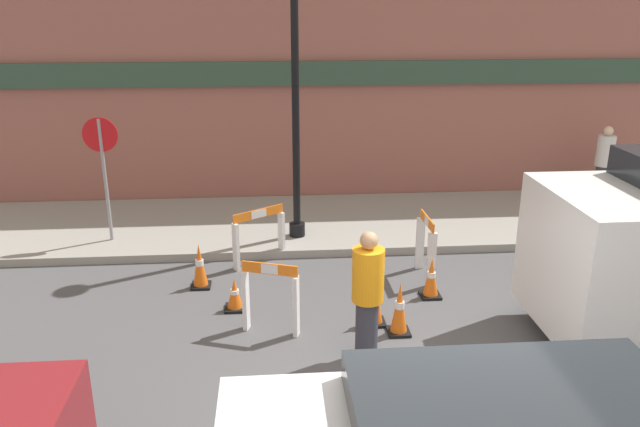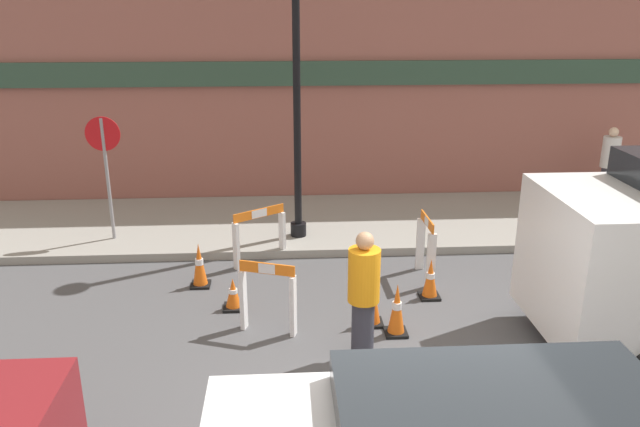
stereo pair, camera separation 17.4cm
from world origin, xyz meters
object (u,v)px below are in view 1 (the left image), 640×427
object	(u,v)px
stop_sign	(103,159)
person_pedestrian	(604,162)
streetlamp_post	(295,46)
person_worker	(368,293)

from	to	relation	value
stop_sign	person_pedestrian	world-z (taller)	stop_sign
streetlamp_post	person_worker	xyz separation A→B (m)	(0.68, -3.97, -2.62)
stop_sign	person_worker	xyz separation A→B (m)	(4.02, -4.04, -0.74)
streetlamp_post	person_worker	size ratio (longest dim) A/B	3.12
person_worker	person_pedestrian	xyz separation A→B (m)	(5.90, 5.57, 0.11)
person_worker	person_pedestrian	bearing A→B (deg)	-55.96
streetlamp_post	stop_sign	size ratio (longest dim) A/B	2.36
streetlamp_post	stop_sign	world-z (taller)	streetlamp_post
streetlamp_post	stop_sign	xyz separation A→B (m)	(-3.34, 0.07, -1.88)
streetlamp_post	person_worker	bearing A→B (deg)	-80.32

